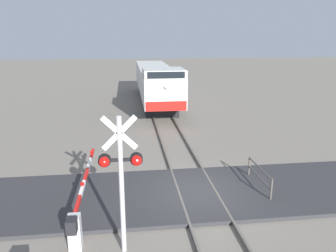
{
  "coord_description": "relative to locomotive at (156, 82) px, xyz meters",
  "views": [
    {
      "loc": [
        -2.56,
        -11.26,
        5.94
      ],
      "look_at": [
        -0.84,
        2.38,
        2.14
      ],
      "focal_mm": 34.76,
      "sensor_mm": 36.0,
      "label": 1
    }
  ],
  "objects": [
    {
      "name": "guard_railing",
      "position": [
        2.54,
        -17.99,
        -1.36
      ],
      "size": [
        0.08,
        2.31,
        0.95
      ],
      "color": "#4C4742",
      "rests_on": "ground_plane"
    },
    {
      "name": "rail_track_right",
      "position": [
        0.72,
        -18.11,
        -1.9
      ],
      "size": [
        0.08,
        80.0,
        0.15
      ],
      "primitive_type": "cube",
      "color": "#59544C",
      "rests_on": "ground_plane"
    },
    {
      "name": "road_surface",
      "position": [
        0.0,
        -18.11,
        -1.9
      ],
      "size": [
        36.0,
        4.47,
        0.15
      ],
      "primitive_type": "cube",
      "color": "#2D2D30",
      "rests_on": "ground_plane"
    },
    {
      "name": "rail_track_left",
      "position": [
        -0.72,
        -18.11,
        -1.9
      ],
      "size": [
        0.08,
        80.0,
        0.15
      ],
      "primitive_type": "cube",
      "color": "#59544C",
      "rests_on": "ground_plane"
    },
    {
      "name": "crossing_gate",
      "position": [
        -4.19,
        -20.04,
        -1.23
      ],
      "size": [
        0.36,
        6.37,
        1.18
      ],
      "color": "silver",
      "rests_on": "ground_plane"
    },
    {
      "name": "crossing_signal",
      "position": [
        -2.8,
        -21.25,
        0.51
      ],
      "size": [
        1.18,
        0.33,
        4.01
      ],
      "color": "#ADADB2",
      "rests_on": "ground_plane"
    },
    {
      "name": "locomotive",
      "position": [
        0.0,
        0.0,
        0.0
      ],
      "size": [
        2.91,
        16.94,
        3.75
      ],
      "color": "black",
      "rests_on": "ground_plane"
    },
    {
      "name": "ground_plane",
      "position": [
        0.0,
        -18.11,
        -1.97
      ],
      "size": [
        160.0,
        160.0,
        0.0
      ],
      "primitive_type": "plane",
      "color": "slate"
    }
  ]
}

